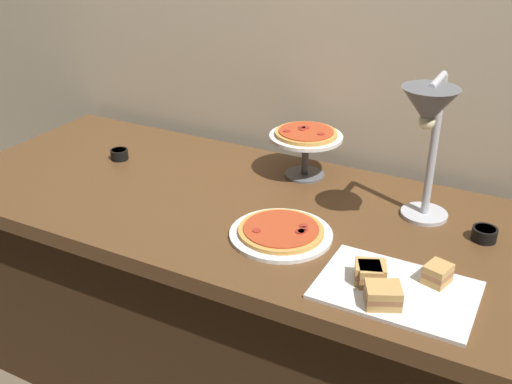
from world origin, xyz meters
The scene contains 9 objects.
ground_plane centered at (0.00, 0.00, 0.00)m, with size 8.00×8.00×0.00m, color brown.
back_wall centered at (0.00, 0.50, 1.20)m, with size 4.40×0.04×2.40m, color #C6B593.
buffet_table centered at (0.00, 0.00, 0.39)m, with size 1.90×0.84×0.76m.
heat_lamp centered at (0.59, 0.07, 1.10)m, with size 0.15×0.29×0.45m.
pizza_plate_front centered at (0.26, -0.13, 0.77)m, with size 0.30×0.30×0.03m.
pizza_plate_center centered at (0.15, 0.28, 0.89)m, with size 0.25×0.25×0.17m.
sandwich_platter centered at (0.61, -0.24, 0.78)m, with size 0.38×0.26×0.06m.
sauce_cup_near centered at (-0.51, 0.09, 0.78)m, with size 0.06×0.06×0.04m.
sauce_cup_far centered at (0.77, 0.12, 0.78)m, with size 0.07×0.07×0.04m.
Camera 1 is at (0.89, -1.47, 1.64)m, focal length 42.40 mm.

